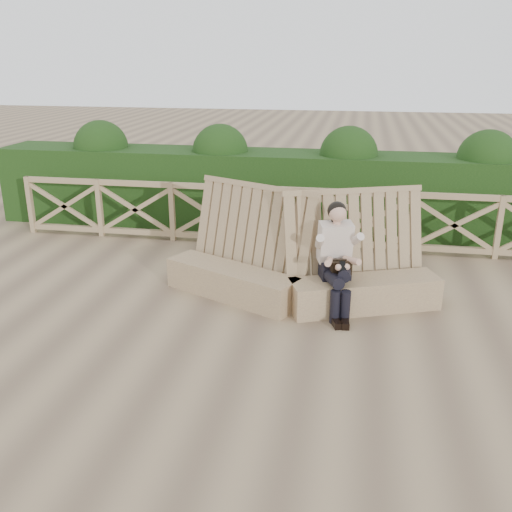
# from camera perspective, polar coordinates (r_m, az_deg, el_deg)

# --- Properties ---
(ground) EXTENTS (60.00, 60.00, 0.00)m
(ground) POSITION_cam_1_polar(r_m,az_deg,el_deg) (7.17, -0.60, -7.86)
(ground) COLOR brown
(ground) RESTS_ON ground
(bench) EXTENTS (3.93, 1.57, 1.57)m
(bench) POSITION_cam_1_polar(r_m,az_deg,el_deg) (8.00, 4.19, -1.81)
(bench) COLOR #7F6048
(bench) RESTS_ON ground
(woman) EXTENTS (0.56, 0.98, 1.49)m
(woman) POSITION_cam_1_polar(r_m,az_deg,el_deg) (7.61, 8.08, 0.03)
(woman) COLOR black
(woman) RESTS_ON ground
(guardrail) EXTENTS (10.10, 0.09, 1.10)m
(guardrail) POSITION_cam_1_polar(r_m,az_deg,el_deg) (10.20, 3.13, 3.91)
(guardrail) COLOR #9B815A
(guardrail) RESTS_ON ground
(hedge) EXTENTS (12.00, 1.20, 1.50)m
(hedge) POSITION_cam_1_polar(r_m,az_deg,el_deg) (11.30, 3.93, 6.49)
(hedge) COLOR black
(hedge) RESTS_ON ground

